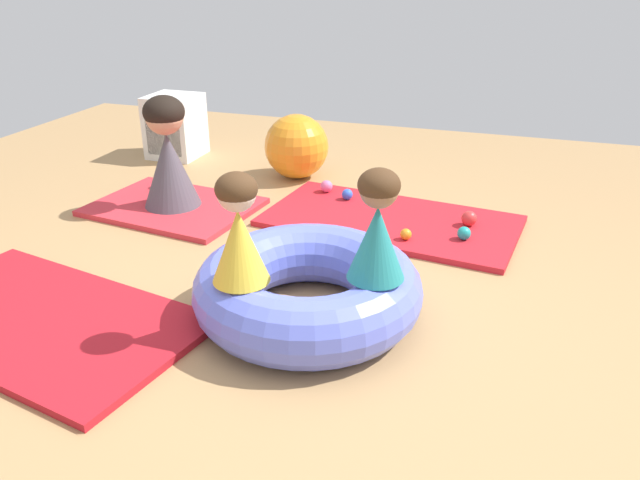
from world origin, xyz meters
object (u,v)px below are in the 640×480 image
child_in_teal (377,226)px  play_ball_yellow (173,186)px  child_in_yellow (239,230)px  play_ball_pink (326,186)px  play_ball_orange (406,234)px  exercise_ball_large (296,147)px  adult_seated (168,153)px  play_ball_green (162,181)px  play_ball_teal (464,233)px  play_ball_red (469,219)px  play_ball_blue (347,194)px  storage_cube (174,127)px  inflatable_cushion (308,288)px

child_in_teal → play_ball_yellow: size_ratio=6.15×
child_in_yellow → play_ball_pink: size_ratio=5.58×
play_ball_orange → exercise_ball_large: (-1.13, 1.05, 0.19)m
adult_seated → play_ball_green: 0.52m
play_ball_teal → play_ball_red: play_ball_red is taller
child_in_yellow → play_ball_orange: (0.53, 1.32, -0.51)m
play_ball_yellow → play_ball_blue: (1.33, 0.24, -0.00)m
child_in_yellow → play_ball_blue: size_ratio=6.41×
play_ball_teal → play_ball_green: 2.38m
play_ball_yellow → child_in_yellow: bearing=-50.5°
play_ball_yellow → play_ball_red: (2.25, 0.03, 0.01)m
child_in_yellow → child_in_teal: bearing=-111.1°
play_ball_blue → storage_cube: size_ratio=0.15×
play_ball_blue → play_ball_yellow: bearing=-169.6°
play_ball_green → play_ball_blue: size_ratio=1.27×
play_ball_orange → play_ball_blue: (-0.56, 0.57, 0.00)m
play_ball_teal → play_ball_blue: 1.02m
play_ball_red → play_ball_blue: 0.94m
child_in_yellow → adult_seated: 1.86m
child_in_teal → adult_seated: size_ratio=0.67×
child_in_teal → play_ball_yellow: 2.46m
play_ball_red → play_ball_blue: play_ball_red is taller
play_ball_blue → play_ball_green: bearing=-172.0°
child_in_yellow → play_ball_teal: 1.76m
play_ball_teal → storage_cube: (-2.76, 1.14, 0.20)m
adult_seated → play_ball_orange: adult_seated is taller
exercise_ball_large → play_ball_pink: bearing=-44.3°
child_in_yellow → adult_seated: bearing=-1.3°
child_in_teal → play_ball_pink: bearing=-97.1°
play_ball_orange → play_ball_green: (-2.01, 0.37, 0.02)m
play_ball_orange → exercise_ball_large: 1.56m
child_in_teal → play_ball_blue: (-0.61, 1.67, -0.51)m
adult_seated → play_ball_teal: size_ratio=9.19×
play_ball_teal → play_ball_orange: (-0.35, -0.12, -0.01)m
play_ball_red → play_ball_blue: size_ratio=1.26×
child_in_yellow → child_in_teal: 0.62m
inflatable_cushion → exercise_ball_large: (-0.82, 2.07, 0.10)m
play_ball_red → play_ball_green: bearing=179.7°
play_ball_red → play_ball_orange: 0.51m
adult_seated → storage_cube: 1.36m
play_ball_red → storage_cube: storage_cube is taller
play_ball_yellow → play_ball_teal: (2.24, -0.21, 0.00)m
play_ball_orange → exercise_ball_large: size_ratio=0.14×
child_in_yellow → play_ball_green: 2.30m
play_ball_green → play_ball_orange: bearing=-10.4°
inflatable_cushion → storage_cube: (-2.09, 2.28, 0.11)m
inflatable_cushion → play_ball_blue: inflatable_cushion is taller
play_ball_pink → storage_cube: storage_cube is taller
child_in_teal → adult_seated: bearing=-64.6°
play_ball_orange → play_ball_blue: size_ratio=0.90×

